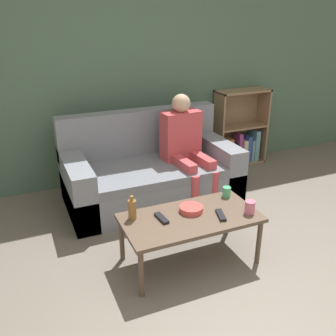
{
  "coord_description": "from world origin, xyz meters",
  "views": [
    {
      "loc": [
        -1.25,
        -1.55,
        1.91
      ],
      "look_at": [
        -0.03,
        1.29,
        0.6
      ],
      "focal_mm": 40.0,
      "sensor_mm": 36.0,
      "label": 1
    }
  ],
  "objects": [
    {
      "name": "snack_bowl",
      "position": [
        -0.04,
        0.79,
        0.44
      ],
      "size": [
        0.19,
        0.19,
        0.05
      ],
      "color": "#DB4C47",
      "rests_on": "coffee_table"
    },
    {
      "name": "tv_remote_0",
      "position": [
        0.14,
        0.63,
        0.43
      ],
      "size": [
        0.09,
        0.18,
        0.02
      ],
      "rotation": [
        0.0,
        0.0,
        -0.29
      ],
      "color": "black",
      "rests_on": "coffee_table"
    },
    {
      "name": "cup_near",
      "position": [
        0.37,
        0.59,
        0.47
      ],
      "size": [
        0.08,
        0.08,
        0.1
      ],
      "color": "pink",
      "rests_on": "coffee_table"
    },
    {
      "name": "couch",
      "position": [
        0.03,
        1.91,
        0.29
      ],
      "size": [
        1.79,
        0.93,
        0.91
      ],
      "color": "gray",
      "rests_on": "ground_plane"
    },
    {
      "name": "coffee_table",
      "position": [
        -0.08,
        0.72,
        0.38
      ],
      "size": [
        1.08,
        0.55,
        0.42
      ],
      "color": "brown",
      "rests_on": "ground_plane"
    },
    {
      "name": "tv_remote_1",
      "position": [
        -0.31,
        0.77,
        0.43
      ],
      "size": [
        0.06,
        0.17,
        0.02
      ],
      "rotation": [
        0.0,
        0.0,
        0.09
      ],
      "color": "black",
      "rests_on": "coffee_table"
    },
    {
      "name": "wall_back",
      "position": [
        0.0,
        2.58,
        1.3
      ],
      "size": [
        12.0,
        0.06,
        2.6
      ],
      "color": "#4C6B56",
      "rests_on": "ground_plane"
    },
    {
      "name": "cup_far",
      "position": [
        0.36,
        0.91,
        0.46
      ],
      "size": [
        0.07,
        0.07,
        0.09
      ],
      "color": "#4CB77A",
      "rests_on": "coffee_table"
    },
    {
      "name": "person_adult",
      "position": [
        0.39,
        1.82,
        0.64
      ],
      "size": [
        0.43,
        0.67,
        1.12
      ],
      "rotation": [
        0.0,
        0.0,
        0.08
      ],
      "color": "#C6474C",
      "rests_on": "ground_plane"
    },
    {
      "name": "bottle",
      "position": [
        -0.51,
        0.87,
        0.5
      ],
      "size": [
        0.06,
        0.06,
        0.2
      ],
      "color": "olive",
      "rests_on": "coffee_table"
    },
    {
      "name": "ground_plane",
      "position": [
        0.0,
        0.0,
        0.0
      ],
      "size": [
        22.0,
        22.0,
        0.0
      ],
      "primitive_type": "plane",
      "color": "#70665B"
    },
    {
      "name": "bookshelf",
      "position": [
        1.46,
        2.42,
        0.36
      ],
      "size": [
        0.7,
        0.28,
        0.98
      ],
      "color": "#8E7051",
      "rests_on": "ground_plane"
    }
  ]
}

